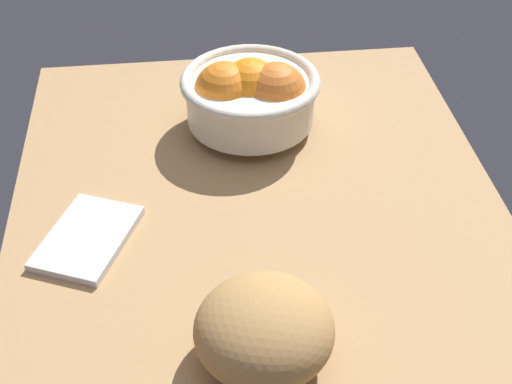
% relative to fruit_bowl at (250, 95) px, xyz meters
% --- Properties ---
extents(ground_plane, '(0.78, 0.64, 0.03)m').
position_rel_fruit_bowl_xyz_m(ground_plane, '(-0.17, 0.01, -0.07)').
color(ground_plane, tan).
extents(fruit_bowl, '(0.20, 0.20, 0.11)m').
position_rel_fruit_bowl_xyz_m(fruit_bowl, '(0.00, 0.00, 0.00)').
color(fruit_bowl, silver).
rests_on(fruit_bowl, ground).
extents(bread_loaf, '(0.14, 0.15, 0.09)m').
position_rel_fruit_bowl_xyz_m(bread_loaf, '(-0.42, 0.03, -0.01)').
color(bread_loaf, '#B2844B').
rests_on(bread_loaf, ground).
extents(napkin_folded, '(0.16, 0.14, 0.01)m').
position_rel_fruit_bowl_xyz_m(napkin_folded, '(-0.22, 0.22, -0.05)').
color(napkin_folded, silver).
rests_on(napkin_folded, ground).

